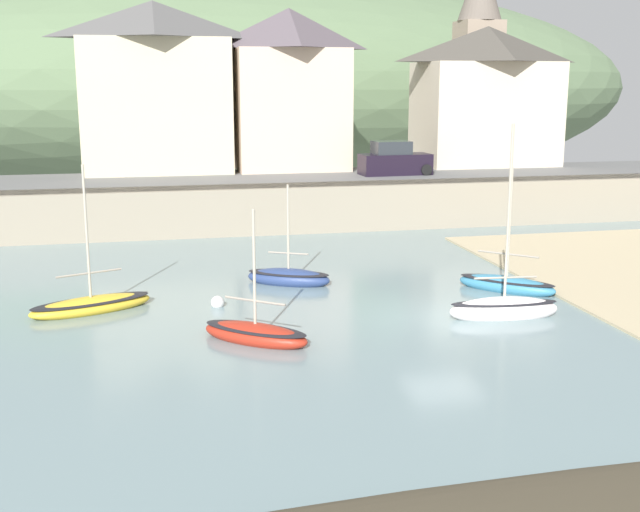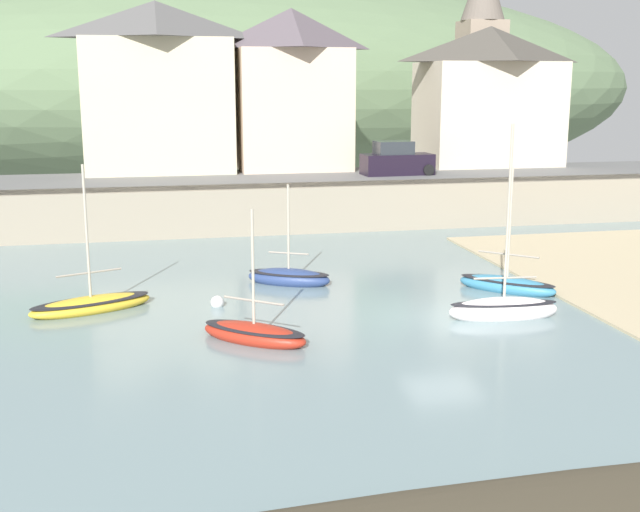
# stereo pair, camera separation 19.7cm
# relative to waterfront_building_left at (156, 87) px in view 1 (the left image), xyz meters

# --- Properties ---
(quay_seawall) EXTENTS (48.00, 9.40, 2.40)m
(quay_seawall) POSITION_rel_waterfront_building_left_xyz_m (8.70, -7.70, -6.08)
(quay_seawall) COLOR gray
(quay_seawall) RESTS_ON ground
(hillside_backdrop) EXTENTS (80.00, 44.00, 20.42)m
(hillside_backdrop) POSITION_rel_waterfront_building_left_xyz_m (7.52, 30.00, -0.29)
(hillside_backdrop) COLOR #59704E
(hillside_backdrop) RESTS_ON ground
(waterfront_building_left) EXTENTS (8.87, 5.56, 9.91)m
(waterfront_building_left) POSITION_rel_waterfront_building_left_xyz_m (0.00, 0.00, 0.00)
(waterfront_building_left) COLOR beige
(waterfront_building_left) RESTS_ON ground
(waterfront_building_centre) EXTENTS (7.00, 5.72, 9.64)m
(waterfront_building_centre) POSITION_rel_waterfront_building_left_xyz_m (8.03, -0.00, -0.12)
(waterfront_building_centre) COLOR beige
(waterfront_building_centre) RESTS_ON ground
(waterfront_building_right) EXTENTS (8.79, 5.96, 8.77)m
(waterfront_building_right) POSITION_rel_waterfront_building_left_xyz_m (20.90, 0.00, -0.57)
(waterfront_building_right) COLOR beige
(waterfront_building_right) RESTS_ON ground
(church_with_spire) EXTENTS (3.00, 3.00, 14.05)m
(church_with_spire) POSITION_rel_waterfront_building_left_xyz_m (21.97, 4.00, 2.21)
(church_with_spire) COLOR gray
(church_with_spire) RESTS_ON ground
(sailboat_white_hull) EXTENTS (3.43, 3.37, 4.82)m
(sailboat_white_hull) POSITION_rel_waterfront_building_left_xyz_m (12.31, -22.22, -7.18)
(sailboat_white_hull) COLOR teal
(sailboat_white_hull) RESTS_ON ground
(rowboat_small_beached) EXTENTS (3.78, 1.24, 6.60)m
(rowboat_small_beached) POSITION_rel_waterfront_building_left_xyz_m (10.69, -25.48, -7.10)
(rowboat_small_beached) COLOR silver
(rowboat_small_beached) RESTS_ON ground
(sailboat_far_left) EXTENTS (3.49, 3.15, 4.22)m
(sailboat_far_left) POSITION_rel_waterfront_building_left_xyz_m (2.26, -26.20, -7.19)
(sailboat_far_left) COLOR #A62818
(sailboat_far_left) RESTS_ON ground
(dinghy_open_wooden) EXTENTS (4.41, 2.81, 5.17)m
(dinghy_open_wooden) POSITION_rel_waterfront_building_left_xyz_m (-2.81, -21.75, -7.20)
(dinghy_open_wooden) COLOR gold
(dinghy_open_wooden) RESTS_ON ground
(sailboat_blue_trim) EXTENTS (3.50, 2.61, 4.06)m
(sailboat_blue_trim) POSITION_rel_waterfront_building_left_xyz_m (4.47, -19.42, -7.17)
(sailboat_blue_trim) COLOR navy
(sailboat_blue_trim) RESTS_ON ground
(parked_car_near_slipway) EXTENTS (4.18, 1.90, 1.95)m
(parked_car_near_slipway) POSITION_rel_waterfront_building_left_xyz_m (13.40, -4.50, -4.23)
(parked_car_near_slipway) COLOR black
(parked_car_near_slipway) RESTS_ON ground
(mooring_buoy) EXTENTS (0.48, 0.48, 0.48)m
(mooring_buoy) POSITION_rel_waterfront_building_left_xyz_m (1.48, -22.09, -7.29)
(mooring_buoy) COLOR silver
(mooring_buoy) RESTS_ON ground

